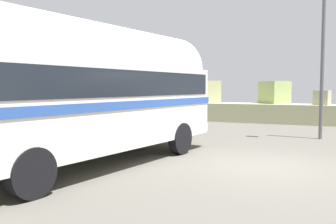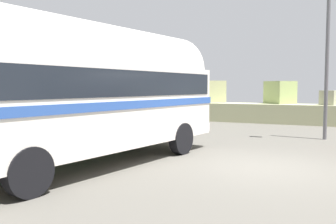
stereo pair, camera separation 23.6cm
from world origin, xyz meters
The scene contains 5 objects.
ground centered at (0.00, 0.00, 0.01)m, with size 32.00×26.00×0.02m.
breakwater centered at (-0.16, 11.80, 0.73)m, with size 31.36×2.43×2.45m.
vintage_coach centered at (-4.19, -1.62, 2.05)m, with size 3.87×8.87×3.70m.
second_coach centered at (-8.10, -0.23, 2.05)m, with size 3.84×8.87×3.70m.
lamp_post centered at (1.15, 5.84, 3.21)m, with size 0.88×0.83×5.62m.
Camera 1 is at (1.28, -9.24, 2.06)m, focal length 38.07 mm.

